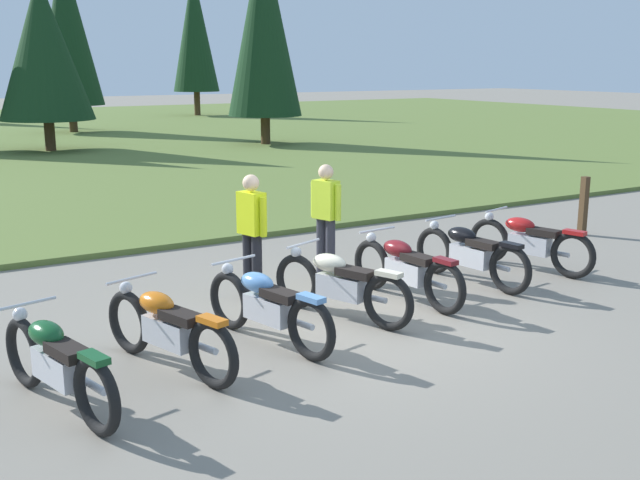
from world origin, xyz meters
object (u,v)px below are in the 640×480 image
object	(u,v)px
motorcycle_orange	(168,329)
rider_with_back_turned	(326,214)
trail_marker_post	(584,206)
motorcycle_cream	(340,284)
motorcycle_british_green	(57,363)
motorcycle_red	(529,242)
motorcycle_black	(470,253)
rider_near_row_end	(252,229)
motorcycle_sky_blue	(267,306)
motorcycle_maroon	(406,269)

from	to	relation	value
motorcycle_orange	rider_with_back_turned	size ratio (longest dim) A/B	1.22
trail_marker_post	motorcycle_cream	bearing A→B (deg)	-164.78
trail_marker_post	motorcycle_orange	bearing A→B (deg)	-165.80
motorcycle_british_green	motorcycle_cream	distance (m)	3.65
motorcycle_red	motorcycle_black	bearing A→B (deg)	-175.43
motorcycle_british_green	rider_near_row_end	world-z (taller)	rider_near_row_end
motorcycle_red	trail_marker_post	distance (m)	2.95
motorcycle_sky_blue	motorcycle_black	world-z (taller)	same
motorcycle_cream	rider_near_row_end	distance (m)	1.51
motorcycle_british_green	motorcycle_sky_blue	bearing A→B (deg)	12.30
motorcycle_cream	motorcycle_maroon	bearing A→B (deg)	8.29
motorcycle_british_green	motorcycle_black	world-z (taller)	same
rider_near_row_end	motorcycle_sky_blue	bearing A→B (deg)	-110.46
rider_with_back_turned	motorcycle_maroon	bearing A→B (deg)	-78.58
motorcycle_orange	motorcycle_cream	bearing A→B (deg)	11.43
trail_marker_post	motorcycle_maroon	bearing A→B (deg)	-163.34
motorcycle_red	rider_with_back_turned	xyz separation A→B (m)	(-2.87, 1.23, 0.51)
motorcycle_orange	rider_with_back_turned	bearing A→B (deg)	34.23
motorcycle_red	rider_near_row_end	xyz separation A→B (m)	(-4.24, 0.84, 0.51)
motorcycle_red	rider_near_row_end	world-z (taller)	rider_near_row_end
rider_with_back_turned	rider_near_row_end	world-z (taller)	same
motorcycle_orange	motorcycle_black	xyz separation A→B (m)	(4.80, 0.85, 0.00)
rider_with_back_turned	motorcycle_orange	bearing A→B (deg)	-145.77
motorcycle_orange	motorcycle_sky_blue	world-z (taller)	same
motorcycle_british_green	trail_marker_post	world-z (taller)	trail_marker_post
motorcycle_british_green	trail_marker_post	distance (m)	10.23
motorcycle_sky_blue	trail_marker_post	world-z (taller)	trail_marker_post
motorcycle_black	motorcycle_red	size ratio (longest dim) A/B	1.02
motorcycle_maroon	rider_with_back_turned	distance (m)	1.64
rider_with_back_turned	trail_marker_post	bearing A→B (deg)	0.34
rider_near_row_end	motorcycle_british_green	bearing A→B (deg)	-144.18
motorcycle_sky_blue	motorcycle_red	world-z (taller)	same
motorcycle_orange	motorcycle_sky_blue	xyz separation A→B (m)	(1.21, 0.15, 0.00)
motorcycle_orange	motorcycle_british_green	bearing A→B (deg)	-162.43
motorcycle_black	rider_near_row_end	distance (m)	3.16
motorcycle_maroon	motorcycle_red	distance (m)	2.58
motorcycle_orange	rider_with_back_turned	world-z (taller)	rider_with_back_turned
motorcycle_black	rider_with_back_turned	size ratio (longest dim) A/B	1.25
rider_near_row_end	trail_marker_post	xyz separation A→B (m)	(6.90, 0.42, -0.41)
motorcycle_maroon	rider_with_back_turned	xyz separation A→B (m)	(-0.31, 1.53, 0.51)
motorcycle_british_green	motorcycle_orange	xyz separation A→B (m)	(1.17, 0.37, 0.00)
motorcycle_orange	trail_marker_post	size ratio (longest dim) A/B	1.88
motorcycle_red	motorcycle_british_green	bearing A→B (deg)	-169.67
motorcycle_british_green	motorcycle_sky_blue	world-z (taller)	same
motorcycle_orange	motorcycle_sky_blue	distance (m)	1.22
motorcycle_maroon	motorcycle_orange	bearing A→B (deg)	-169.57
motorcycle_orange	motorcycle_sky_blue	size ratio (longest dim) A/B	0.99
motorcycle_orange	motorcycle_black	bearing A→B (deg)	10.00
rider_with_back_turned	rider_near_row_end	size ratio (longest dim) A/B	1.00
motorcycle_maroon	trail_marker_post	distance (m)	5.45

